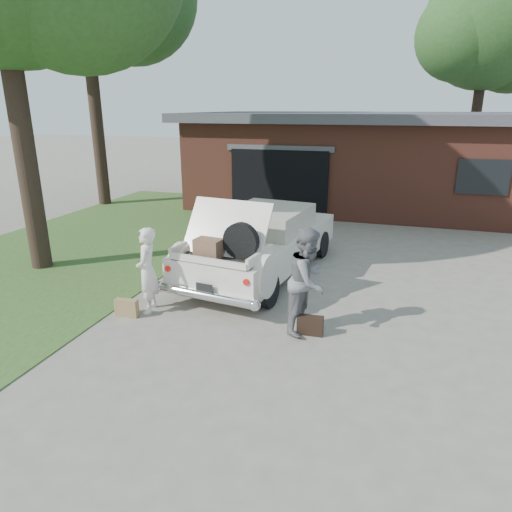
% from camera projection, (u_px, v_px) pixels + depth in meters
% --- Properties ---
extents(ground, '(90.00, 90.00, 0.00)m').
position_uv_depth(ground, '(245.00, 330.00, 7.51)').
color(ground, gray).
rests_on(ground, ground).
extents(grass_strip, '(6.00, 16.00, 0.02)m').
position_uv_depth(grass_strip, '(80.00, 249.00, 11.77)').
color(grass_strip, '#2D4C1E').
rests_on(grass_strip, ground).
extents(house, '(12.80, 7.80, 3.30)m').
position_uv_depth(house, '(366.00, 158.00, 17.13)').
color(house, brown).
rests_on(house, ground).
extents(tree_right, '(6.12, 5.32, 9.47)m').
position_uv_depth(tree_right, '(490.00, 31.00, 19.03)').
color(tree_right, '#38281E').
rests_on(tree_right, ground).
extents(sedan, '(2.53, 5.12, 1.87)m').
position_uv_depth(sedan, '(262.00, 242.00, 9.88)').
color(sedan, white).
rests_on(sedan, ground).
extents(woman_left, '(0.52, 0.65, 1.54)m').
position_uv_depth(woman_left, '(147.00, 271.00, 7.99)').
color(woman_left, white).
rests_on(woman_left, ground).
extents(woman_right, '(0.84, 0.98, 1.73)m').
position_uv_depth(woman_right, '(308.00, 281.00, 7.26)').
color(woman_right, slate).
rests_on(woman_right, ground).
extents(suitcase_left, '(0.42, 0.16, 0.32)m').
position_uv_depth(suitcase_left, '(127.00, 308.00, 7.96)').
color(suitcase_left, '#A18052').
rests_on(suitcase_left, ground).
extents(suitcase_right, '(0.43, 0.15, 0.33)m').
position_uv_depth(suitcase_right, '(310.00, 325.00, 7.32)').
color(suitcase_right, black).
rests_on(suitcase_right, ground).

